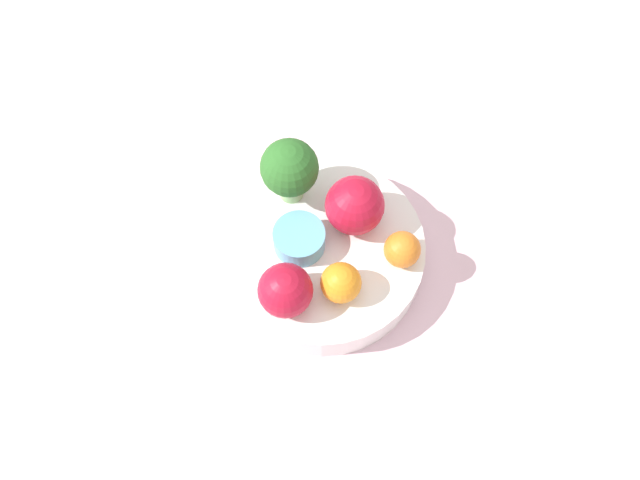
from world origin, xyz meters
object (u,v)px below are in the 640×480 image
at_px(bowl, 320,253).
at_px(orange_back, 400,249).
at_px(apple_red, 283,290).
at_px(orange_front, 339,283).
at_px(small_cup, 297,242).
at_px(broccoli, 287,169).
at_px(apple_green, 352,206).

xyz_separation_m(bowl, orange_back, (-0.07, 0.01, 0.04)).
xyz_separation_m(apple_red, orange_front, (-0.05, -0.01, -0.01)).
distance_m(apple_red, small_cup, 0.06).
relative_size(apple_red, orange_back, 1.43).
height_order(bowl, broccoli, broccoli).
bearing_deg(apple_red, orange_front, -168.39).
bearing_deg(bowl, orange_back, 170.26).
bearing_deg(broccoli, apple_green, 154.30).
bearing_deg(orange_front, broccoli, -65.13).
bearing_deg(orange_front, bowl, -70.05).
distance_m(bowl, orange_front, 0.06).
distance_m(bowl, broccoli, 0.09).
height_order(orange_front, small_cup, orange_front).
bearing_deg(broccoli, orange_front, 114.87).
distance_m(orange_front, small_cup, 0.06).
bearing_deg(apple_green, bowl, 42.16).
relative_size(bowl, orange_back, 5.74).
distance_m(orange_back, small_cup, 0.10).
bearing_deg(broccoli, bowl, 118.66).
xyz_separation_m(apple_red, small_cup, (-0.01, -0.05, -0.01)).
bearing_deg(broccoli, apple_red, 89.40).
bearing_deg(orange_back, apple_green, -42.40).
relative_size(apple_green, orange_back, 1.63).
relative_size(bowl, small_cup, 4.03).
bearing_deg(orange_front, apple_green, -100.02).
relative_size(orange_back, small_cup, 0.70).
height_order(apple_green, small_cup, apple_green).
bearing_deg(orange_front, orange_back, -148.97).
xyz_separation_m(bowl, apple_red, (0.03, 0.06, 0.04)).
distance_m(broccoli, apple_green, 0.07).
height_order(bowl, apple_green, apple_green).
xyz_separation_m(orange_front, orange_back, (-0.06, -0.03, -0.00)).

